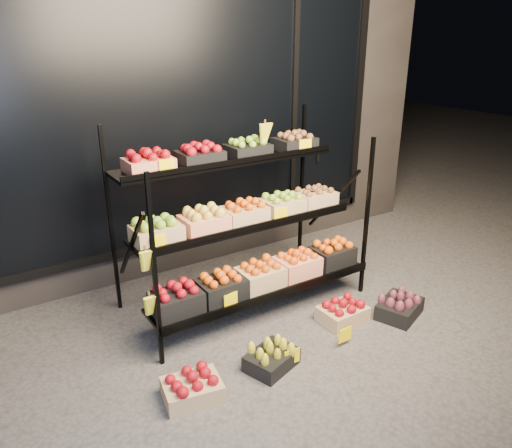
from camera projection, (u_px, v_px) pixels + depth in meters
ground at (285, 333)px, 4.16m from camera, size 24.00×24.00×0.00m
building at (152, 88)px, 5.55m from camera, size 6.00×2.08×3.50m
display_rack at (245, 223)px, 4.33m from camera, size 2.18×1.02×1.70m
tag_floor_a at (292, 361)px, 3.71m from camera, size 0.13×0.01×0.12m
tag_floor_b at (345, 339)px, 3.97m from camera, size 0.13×0.01×0.12m
floor_crate_left at (192, 387)px, 3.39m from camera, size 0.43×0.35×0.20m
floor_crate_midleft at (271, 357)px, 3.71m from camera, size 0.44×0.38×0.19m
floor_crate_midright at (343, 311)px, 4.30m from camera, size 0.40×0.30×0.20m
floor_crate_right at (400, 306)px, 4.38m from camera, size 0.49×0.43×0.21m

